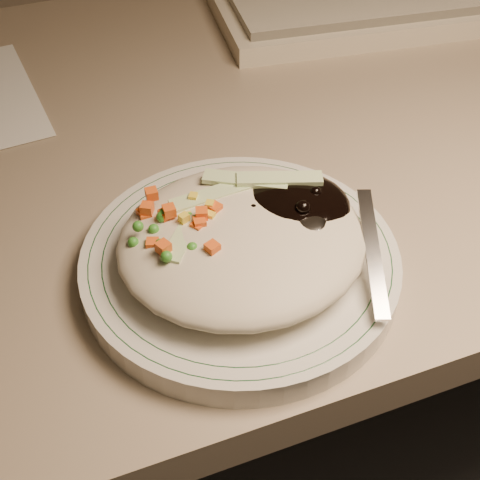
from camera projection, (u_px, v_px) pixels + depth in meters
name	position (u px, v px, depth m)	size (l,w,h in m)	color
desk	(239.00, 249.00, 0.84)	(1.40, 0.70, 0.74)	gray
plate	(240.00, 263.00, 0.53)	(0.25, 0.25, 0.02)	silver
plate_rim	(240.00, 255.00, 0.52)	(0.24, 0.24, 0.00)	#144723
meal	(246.00, 234.00, 0.51)	(0.21, 0.19, 0.05)	beige
keyboard	(411.00, 0.00, 0.87)	(0.52, 0.24, 0.04)	beige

